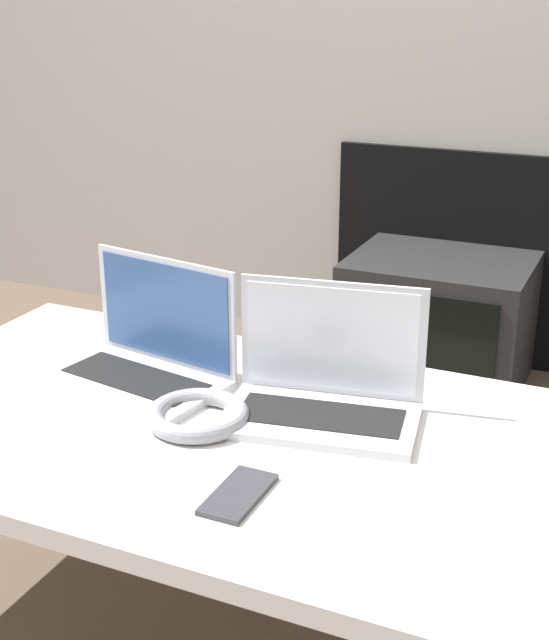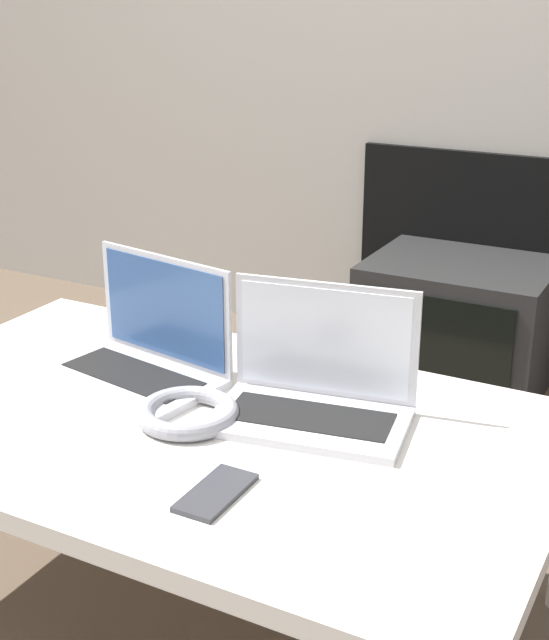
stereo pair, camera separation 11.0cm
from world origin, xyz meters
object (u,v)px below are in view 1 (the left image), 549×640
Objects in this scene: headphones at (198,415)px; phone at (238,494)px; laptop_right at (325,386)px; laptop_left at (148,353)px; tv at (438,321)px.

phone is at bearing -47.05° from headphones.
headphones is (-0.19, -0.13, -0.04)m from laptop_right.
laptop_right is at bearing 9.78° from laptop_left.
laptop_right is at bearing 33.74° from headphones.
headphones reaches higher than phone.
laptop_left is at bearing -104.48° from tv.
laptop_right is (0.37, 0.00, 0.00)m from laptop_left.
laptop_left is at bearing 138.43° from phone.
phone is 0.27× the size of tv.
tv is (0.12, 1.27, -0.24)m from headphones.
laptop_right is 2.02× the size of headphones.
phone is 1.47m from tv.
tv is (-0.06, 1.45, -0.23)m from phone.
phone is at bearing -87.75° from tv.
laptop_left and laptop_right have the same top height.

